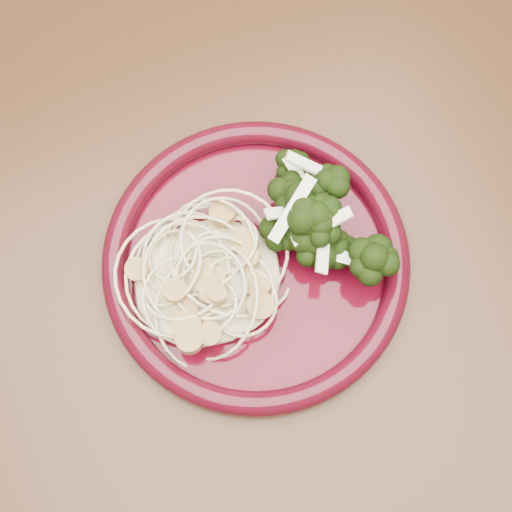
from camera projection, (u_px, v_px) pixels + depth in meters
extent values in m
plane|color=#54341D|center=(280.00, 407.00, 1.26)|extent=(3.50, 3.50, 0.00)
cube|color=#472814|center=(310.00, 305.00, 0.57)|extent=(1.20, 0.80, 0.04)
cylinder|color=#440511|center=(256.00, 263.00, 0.55)|extent=(0.24, 0.24, 0.01)
torus|color=#440813|center=(256.00, 260.00, 0.55)|extent=(0.25, 0.25, 0.02)
ellipsoid|color=beige|center=(207.00, 278.00, 0.53)|extent=(0.12, 0.11, 0.03)
ellipsoid|color=black|center=(315.00, 227.00, 0.54)|extent=(0.08, 0.13, 0.04)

